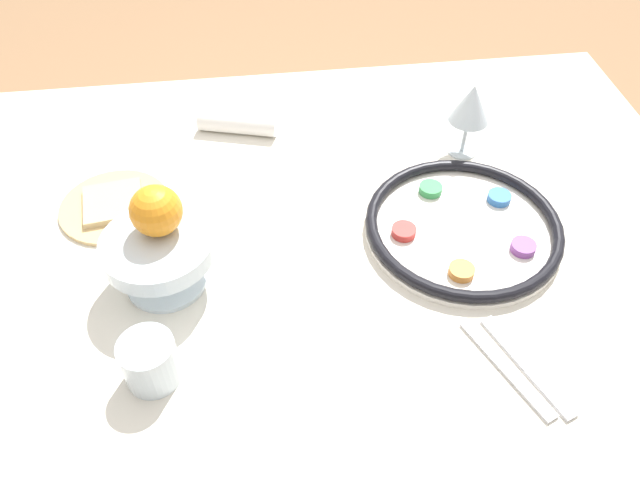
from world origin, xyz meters
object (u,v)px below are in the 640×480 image
(bread_plate, at_px, (114,205))
(cup_mid, at_px, (150,361))
(seder_plate, at_px, (463,227))
(napkin_roll, at_px, (238,123))
(wine_glass, at_px, (471,105))
(fruit_stand, at_px, (159,252))
(orange_fruit, at_px, (156,211))

(bread_plate, xyz_separation_m, cup_mid, (-0.09, 0.36, 0.03))
(seder_plate, distance_m, napkin_roll, 0.50)
(bread_plate, height_order, napkin_roll, napkin_roll)
(seder_plate, relative_size, wine_glass, 2.23)
(wine_glass, distance_m, fruit_stand, 0.63)
(orange_fruit, height_order, napkin_roll, orange_fruit)
(napkin_roll, bearing_deg, bread_plate, 40.97)
(bread_plate, relative_size, napkin_roll, 1.17)
(cup_mid, bearing_deg, orange_fruit, -95.05)
(wine_glass, xyz_separation_m, napkin_roll, (0.44, -0.12, -0.09))
(napkin_roll, bearing_deg, fruit_stand, 71.54)
(orange_fruit, bearing_deg, wine_glass, -156.42)
(orange_fruit, distance_m, bread_plate, 0.24)
(napkin_roll, bearing_deg, seder_plate, 137.57)
(bread_plate, bearing_deg, orange_fruit, 122.91)
(napkin_roll, bearing_deg, wine_glass, 164.38)
(bread_plate, distance_m, napkin_roll, 0.31)
(seder_plate, bearing_deg, orange_fruit, 2.95)
(seder_plate, xyz_separation_m, orange_fruit, (0.50, 0.03, 0.12))
(cup_mid, bearing_deg, bread_plate, -75.95)
(orange_fruit, height_order, bread_plate, orange_fruit)
(fruit_stand, relative_size, napkin_roll, 1.04)
(fruit_stand, bearing_deg, orange_fruit, -106.59)
(fruit_stand, bearing_deg, napkin_roll, -108.46)
(orange_fruit, distance_m, cup_mid, 0.22)
(orange_fruit, bearing_deg, fruit_stand, 73.41)
(wine_glass, distance_m, cup_mid, 0.73)
(bread_plate, bearing_deg, wine_glass, -173.31)
(wine_glass, height_order, cup_mid, wine_glass)
(bread_plate, bearing_deg, napkin_roll, -139.03)
(wine_glass, distance_m, napkin_roll, 0.46)
(wine_glass, relative_size, napkin_roll, 0.91)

